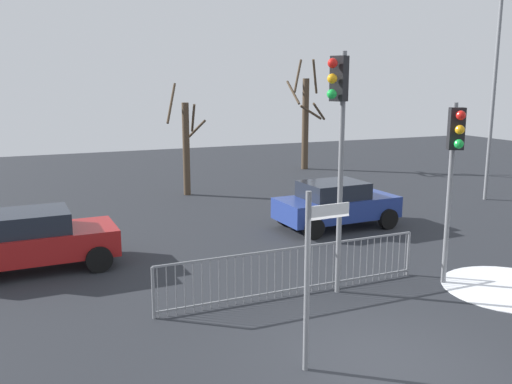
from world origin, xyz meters
The scene contains 11 objects.
ground_plane centered at (0.00, 0.00, 0.00)m, with size 60.00×60.00×0.00m, color #26282D.
traffic_light_mid_right centered at (3.43, 2.38, 3.00)m, with size 0.40×0.53×4.09m.
traffic_light_foreground_right centered at (0.83, 2.92, 3.75)m, with size 0.53×0.40×5.14m.
direction_sign_post centered at (-1.19, 0.30, 1.64)m, with size 0.79×0.11×2.92m.
pedestrian_guard_railing centered at (0.00, 3.21, 0.55)m, with size 6.18×0.16×1.07m.
car_blue_far centered at (3.75, 7.71, 0.77)m, with size 3.86×2.05×1.47m.
car_red_trailing centered at (-5.09, 7.15, 0.77)m, with size 3.85×2.02×1.47m.
street_lamp centered at (11.34, 9.06, 4.69)m, with size 0.36×0.36×7.80m.
bare_tree_left centered at (0.86, 14.53, 2.03)m, with size 1.62×1.22×4.48m.
bare_tree_centre centered at (8.44, 18.60, 2.65)m, with size 1.92×1.90×5.66m.
snow_patch_island centered at (4.63, 1.63, 0.01)m, with size 2.97×2.97×0.01m, color white.
Camera 1 is at (-5.15, -6.85, 4.53)m, focal length 38.67 mm.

